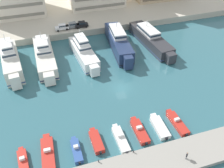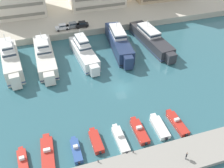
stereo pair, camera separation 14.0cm
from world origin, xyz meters
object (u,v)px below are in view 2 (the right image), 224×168
object	(u,v)px
yacht_navy_center_left	(119,42)
motorboat_red_right	(177,123)
motorboat_white_center	(120,139)
motorboat_white_mid_right	(159,127)
motorboat_red_center_left	(96,141)
motorboat_red_left	(48,154)
yacht_ivory_left	(45,55)
car_black_mid_left	(82,24)
pedestrian_near_edge	(187,155)
yacht_white_mid_left	(84,52)
motorboat_blue_mid_left	(76,150)
yacht_charcoal_center	(151,39)
yacht_ivory_far_left	(11,60)
motorboat_red_center_right	(139,131)
motorboat_red_far_left	(23,162)
car_white_far_left	(62,27)
car_grey_left	(73,25)

from	to	relation	value
yacht_navy_center_left	motorboat_red_right	world-z (taller)	yacht_navy_center_left
motorboat_white_center	motorboat_white_mid_right	world-z (taller)	motorboat_white_center
motorboat_red_center_left	motorboat_white_center	xyz separation A→B (m)	(4.42, -0.93, 0.01)
motorboat_red_left	yacht_ivory_left	bearing A→B (deg)	84.76
car_black_mid_left	pedestrian_near_edge	size ratio (longest dim) A/B	2.45
yacht_navy_center_left	motorboat_red_right	size ratio (longest dim) A/B	2.99
yacht_white_mid_left	yacht_navy_center_left	distance (m)	10.67
motorboat_blue_mid_left	motorboat_white_center	bearing A→B (deg)	-0.33
motorboat_blue_mid_left	yacht_white_mid_left	bearing A→B (deg)	74.80
motorboat_white_center	yacht_charcoal_center	bearing A→B (deg)	57.04
yacht_navy_center_left	yacht_ivory_left	bearing A→B (deg)	-179.11
motorboat_red_center_left	pedestrian_near_edge	world-z (taller)	pedestrian_near_edge
yacht_white_mid_left	yacht_ivory_far_left	bearing A→B (deg)	177.28
motorboat_white_mid_right	motorboat_red_right	world-z (taller)	motorboat_red_right
car_black_mid_left	pedestrian_near_edge	bearing A→B (deg)	-82.38
car_black_mid_left	motorboat_red_center_right	bearing A→B (deg)	-87.56
motorboat_red_far_left	motorboat_white_mid_right	world-z (taller)	motorboat_red_far_left
motorboat_red_far_left	yacht_navy_center_left	bearing A→B (deg)	47.92
yacht_ivory_left	motorboat_white_mid_right	world-z (taller)	yacht_ivory_left
motorboat_red_far_left	motorboat_red_left	bearing A→B (deg)	4.82
yacht_navy_center_left	pedestrian_near_edge	distance (m)	38.66
car_white_far_left	motorboat_white_mid_right	bearing A→B (deg)	-74.40
motorboat_red_far_left	car_grey_left	xyz separation A→B (m)	(16.92, 43.71, 2.53)
yacht_ivory_left	motorboat_red_right	distance (m)	37.81
car_white_far_left	motorboat_red_center_left	bearing A→B (deg)	-90.80
motorboat_red_center_left	yacht_ivory_left	bearing A→B (deg)	101.55
yacht_ivory_left	yacht_navy_center_left	world-z (taller)	yacht_ivory_left
motorboat_red_right	yacht_white_mid_left	bearing A→B (deg)	113.40
yacht_navy_center_left	motorboat_white_mid_right	distance (m)	30.62
yacht_white_mid_left	motorboat_red_left	xyz separation A→B (m)	(-12.90, -28.46, -1.69)
yacht_ivory_far_left	car_white_far_left	xyz separation A→B (m)	(15.03, 13.72, 0.36)
motorboat_red_right	yacht_ivory_far_left	bearing A→B (deg)	136.21
yacht_white_mid_left	motorboat_blue_mid_left	xyz separation A→B (m)	(-7.95, -29.25, -1.63)
car_black_mid_left	pedestrian_near_edge	distance (m)	51.95
yacht_charcoal_center	motorboat_red_far_left	world-z (taller)	yacht_charcoal_center
motorboat_red_center_right	car_grey_left	size ratio (longest dim) A/B	1.66
yacht_white_mid_left	motorboat_red_center_left	distance (m)	28.71
yacht_ivory_far_left	yacht_white_mid_left	distance (m)	18.52
motorboat_blue_mid_left	car_black_mid_left	bearing A→B (deg)	76.41
yacht_navy_center_left	car_grey_left	distance (m)	16.94
motorboat_red_right	pedestrian_near_edge	xyz separation A→B (m)	(-2.90, -8.06, 1.44)
motorboat_blue_mid_left	car_grey_left	bearing A→B (deg)	80.04
motorboat_red_far_left	motorboat_red_left	world-z (taller)	motorboat_red_far_left
motorboat_red_center_right	car_grey_left	world-z (taller)	car_grey_left
yacht_ivory_far_left	car_white_far_left	distance (m)	20.35
yacht_ivory_left	motorboat_red_center_right	size ratio (longest dim) A/B	3.04
yacht_navy_center_left	motorboat_white_center	xyz separation A→B (m)	(-10.16, -31.10, -1.79)
motorboat_red_center_right	motorboat_white_center	bearing A→B (deg)	-168.74
motorboat_red_left	motorboat_red_center_right	size ratio (longest dim) A/B	1.25
yacht_ivory_left	motorboat_white_center	xyz separation A→B (m)	(10.52, -30.78, -1.61)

